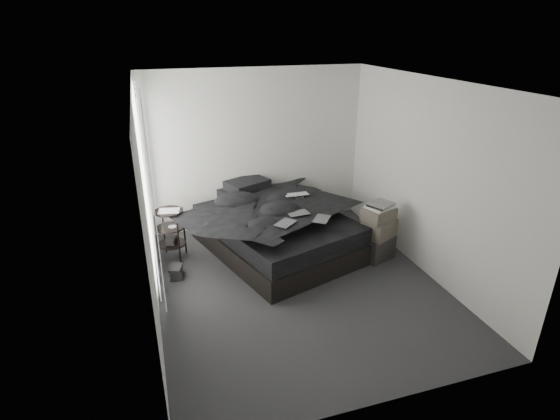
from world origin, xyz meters
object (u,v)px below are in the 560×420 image
object	(u,v)px
side_stand	(171,235)
box_lower	(376,247)
bed	(277,240)
laptop	(298,191)

from	to	relation	value
side_stand	box_lower	bearing A→B (deg)	-17.24
bed	side_stand	world-z (taller)	side_stand
box_lower	bed	bearing A→B (deg)	153.03
laptop	side_stand	bearing A→B (deg)	179.58
bed	box_lower	distance (m)	1.48
side_stand	box_lower	xyz separation A→B (m)	(2.87, -0.89, -0.20)
bed	laptop	world-z (taller)	laptop
bed	box_lower	size ratio (longest dim) A/B	4.95
laptop	side_stand	distance (m)	1.99
bed	side_stand	xyz separation A→B (m)	(-1.54, 0.22, 0.22)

